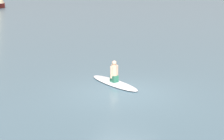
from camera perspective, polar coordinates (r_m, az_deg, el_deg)
ground_plane at (r=14.13m, az=1.57°, el=-3.53°), size 400.00×400.00×0.00m
surfboard at (r=15.30m, az=0.34°, el=-1.99°), size 2.93×2.08×0.09m
person_paddler at (r=15.19m, az=0.35°, el=-0.35°), size 0.38×0.37×0.90m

